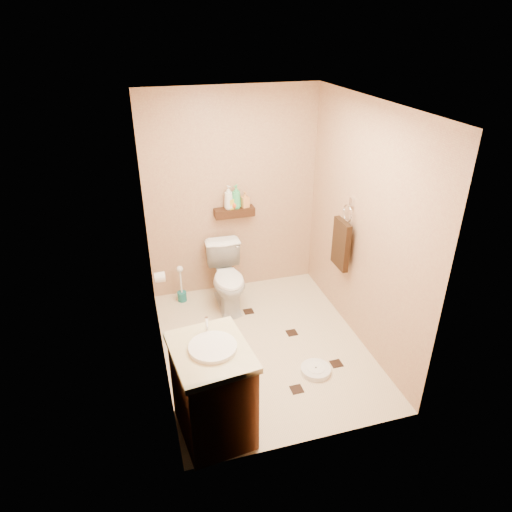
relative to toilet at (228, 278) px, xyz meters
name	(u,v)px	position (x,y,z in m)	size (l,w,h in m)	color
ground	(263,345)	(0.17, -0.83, -0.36)	(2.50, 2.50, 0.00)	beige
wall_back	(232,195)	(0.17, 0.42, 0.84)	(2.00, 0.04, 2.40)	tan
wall_front	(318,317)	(0.17, -2.08, 0.84)	(2.00, 0.04, 2.40)	tan
wall_left	(153,255)	(-0.83, -0.83, 0.84)	(0.04, 2.50, 2.40)	tan
wall_right	(363,228)	(1.17, -0.83, 0.84)	(0.04, 2.50, 2.40)	tan
ceiling	(266,104)	(0.17, -0.83, 2.04)	(2.00, 2.50, 0.02)	white
wall_shelf	(234,212)	(0.17, 0.34, 0.66)	(0.46, 0.14, 0.10)	#3C2010
floor_accents	(268,346)	(0.21, -0.86, -0.36)	(1.27, 1.43, 0.01)	black
toilet	(228,278)	(0.00, 0.00, 0.00)	(0.41, 0.71, 0.73)	white
vanity	(213,390)	(-0.53, -1.76, 0.07)	(0.63, 0.74, 0.96)	brown
bathroom_scale	(316,370)	(0.53, -1.36, -0.33)	(0.31, 0.31, 0.06)	white
toilet_brush	(181,289)	(-0.51, 0.24, -0.20)	(0.11, 0.11, 0.47)	#1A6768
towel_ring	(342,242)	(1.09, -0.58, 0.58)	(0.12, 0.30, 0.76)	silver
toilet_paper	(160,277)	(-0.77, -0.18, 0.24)	(0.12, 0.11, 0.12)	white
bottle_a	(229,197)	(0.11, 0.34, 0.84)	(0.11, 0.11, 0.27)	silver
bottle_b	(231,201)	(0.14, 0.34, 0.80)	(0.08, 0.08, 0.18)	gold
bottle_c	(234,203)	(0.17, 0.34, 0.77)	(0.10, 0.10, 0.13)	#D94D19
bottle_d	(236,197)	(0.20, 0.34, 0.84)	(0.11, 0.11, 0.27)	#3AAE65
bottle_e	(245,199)	(0.30, 0.34, 0.80)	(0.08, 0.08, 0.18)	#D68947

